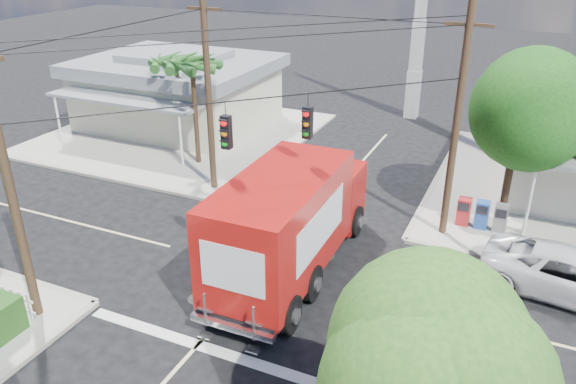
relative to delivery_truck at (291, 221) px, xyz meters
The scene contains 13 objects.
ground 2.17m from the delivery_truck, 156.00° to the right, with size 120.00×120.00×0.00m, color black.
sidewalk_nw 15.85m from the delivery_truck, 138.11° to the left, with size 14.12×14.12×0.14m.
road_markings 2.82m from the delivery_truck, 114.36° to the right, with size 32.00×32.00×0.01m.
building_nw 17.64m from the delivery_truck, 136.71° to the left, with size 10.80×10.20×4.30m.
radio_tower 19.97m from the delivery_truck, 90.98° to the left, with size 0.80×0.80×17.00m.
tree_ne_front 9.45m from the delivery_truck, 45.05° to the left, with size 4.21×4.14×6.66m.
tree_se 10.02m from the delivery_truck, 50.97° to the right, with size 3.67×3.54×5.62m.
palm_nw_front 11.39m from the delivery_truck, 139.46° to the left, with size 3.01×3.08×5.59m.
palm_nw_back 13.73m from the delivery_truck, 140.14° to the left, with size 3.01×3.08×5.19m.
utility_poles 3.84m from the delivery_truck, 153.01° to the left, with size 12.00×10.68×9.00m.
vending_boxes 8.23m from the delivery_truck, 45.81° to the left, with size 1.90×0.50×1.10m.
delivery_truck is the anchor object (origin of this frame).
parked_car 9.30m from the delivery_truck, 15.64° to the left, with size 2.57×5.58×1.55m, color silver.
Camera 1 is at (7.65, -14.88, 10.81)m, focal length 35.00 mm.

